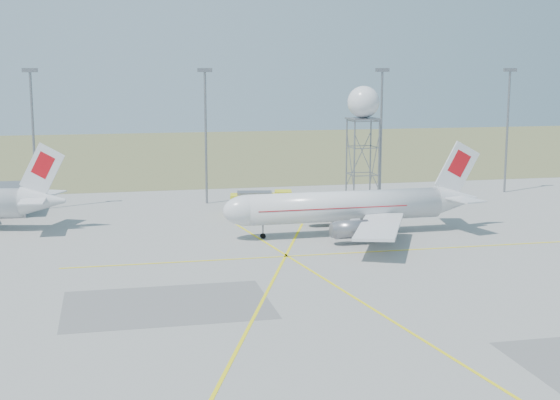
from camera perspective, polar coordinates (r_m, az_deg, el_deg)
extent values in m
plane|color=#9C9D97|center=(60.60, 12.48, -10.38)|extent=(400.00, 400.00, 0.00)
cube|color=#5E6B3B|center=(194.08, -5.21, 3.53)|extent=(400.00, 120.00, 0.03)
cylinder|color=slate|center=(118.34, -17.58, 4.09)|extent=(0.36, 0.36, 20.00)
cube|color=slate|center=(117.87, -17.83, 9.03)|extent=(2.20, 0.50, 0.60)
cylinder|color=slate|center=(118.79, -5.45, 4.52)|extent=(0.36, 0.36, 20.00)
cube|color=slate|center=(118.33, -5.53, 9.44)|extent=(2.20, 0.50, 0.60)
cylinder|color=slate|center=(125.37, 7.40, 4.75)|extent=(0.36, 0.36, 20.00)
cube|color=slate|center=(124.93, 7.50, 9.41)|extent=(2.20, 0.50, 0.60)
cylinder|color=slate|center=(134.45, 16.28, 4.77)|extent=(0.36, 0.36, 20.00)
cube|color=slate|center=(134.04, 16.49, 9.11)|extent=(2.20, 0.50, 0.60)
cylinder|color=silver|center=(96.99, 4.73, -0.45)|extent=(24.59, 4.25, 3.77)
ellipsoid|color=silver|center=(93.89, -2.39, -0.76)|extent=(6.11, 3.89, 3.77)
cube|color=black|center=(93.57, -3.07, -0.45)|extent=(1.47, 2.10, 0.92)
cone|color=silver|center=(102.66, 12.76, 0.07)|extent=(5.73, 3.88, 3.77)
cube|color=silver|center=(102.09, 12.84, 2.26)|extent=(6.05, 0.40, 7.10)
cube|color=#B70C13|center=(102.09, 12.95, 2.63)|extent=(3.25, 0.38, 3.64)
cube|color=silver|center=(105.05, 11.81, 0.58)|extent=(3.12, 5.24, 0.17)
cube|color=silver|center=(99.71, 13.29, 0.04)|extent=(3.12, 5.24, 0.17)
cube|color=silver|center=(105.53, 4.01, -0.14)|extent=(10.91, 15.50, 0.34)
cube|color=silver|center=(89.78, 7.29, -1.92)|extent=(10.46, 15.59, 0.34)
cylinder|color=slate|center=(102.15, 3.25, -0.94)|extent=(4.00, 2.25, 2.17)
cylinder|color=slate|center=(91.94, 5.23, -2.15)|extent=(4.00, 2.25, 2.17)
cube|color=#B70C13|center=(96.40, 3.67, -0.44)|extent=(18.93, 4.18, 0.11)
cylinder|color=black|center=(94.88, -1.26, -2.59)|extent=(0.67, 0.67, 0.85)
cube|color=black|center=(98.19, 5.75, -2.22)|extent=(1.05, 5.68, 0.85)
cylinder|color=slate|center=(98.10, 5.76, -1.97)|extent=(0.23, 0.23, 1.70)
cone|color=silver|center=(103.56, -16.90, -0.05)|extent=(6.31, 4.93, 3.73)
cube|color=silver|center=(103.00, -17.01, 2.10)|extent=(5.89, 1.65, 7.02)
cube|color=#B70C13|center=(102.87, -16.93, 2.46)|extent=(3.20, 1.05, 3.60)
cube|color=silver|center=(106.44, -16.67, 0.47)|extent=(4.09, 5.69, 0.17)
cube|color=silver|center=(100.83, -17.68, -0.08)|extent=(4.09, 5.69, 0.17)
cylinder|color=slate|center=(119.00, 5.45, 2.78)|extent=(0.24, 0.24, 12.81)
cylinder|color=slate|center=(120.27, 7.24, 2.82)|extent=(0.24, 0.24, 12.81)
cylinder|color=slate|center=(123.96, 6.63, 3.04)|extent=(0.24, 0.24, 12.81)
cylinder|color=slate|center=(122.73, 4.89, 3.00)|extent=(0.24, 0.24, 12.81)
cube|color=slate|center=(120.90, 6.11, 5.93)|extent=(4.54, 4.54, 0.25)
sphere|color=silver|center=(120.76, 6.13, 7.14)|extent=(4.93, 4.93, 4.93)
cube|color=yellow|center=(109.60, -1.38, -0.13)|extent=(9.04, 4.35, 2.12)
cube|color=yellow|center=(109.57, 0.23, 0.33)|extent=(2.75, 3.06, 1.35)
cube|color=black|center=(109.59, 0.58, 0.38)|extent=(0.53, 2.48, 0.96)
cube|color=slate|center=(109.38, -1.89, 0.52)|extent=(5.15, 3.11, 0.39)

